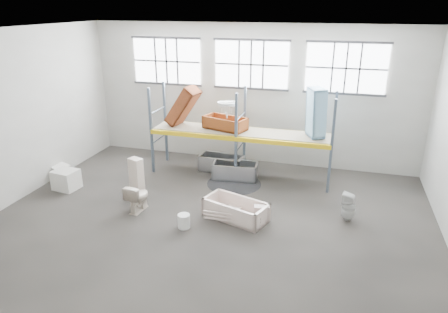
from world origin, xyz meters
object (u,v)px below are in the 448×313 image
(toilet_beige, at_px, (138,197))
(steel_tub_left, at_px, (221,163))
(steel_tub_right, at_px, (235,171))
(bathtub_beige, at_px, (236,210))
(blue_tub_upright, at_px, (316,113))
(bucket, at_px, (184,221))
(cistern_tall, at_px, (137,178))
(carton_near, at_px, (66,180))
(rust_tub_flat, at_px, (225,123))
(toilet_white, at_px, (349,207))

(toilet_beige, bearing_deg, steel_tub_left, -107.51)
(steel_tub_right, bearing_deg, bathtub_beige, -75.07)
(blue_tub_upright, xyz_separation_m, bucket, (-2.99, -3.92, -2.20))
(bathtub_beige, distance_m, steel_tub_left, 3.47)
(bathtub_beige, relative_size, cistern_tall, 1.39)
(blue_tub_upright, relative_size, carton_near, 2.10)
(toilet_beige, height_order, cistern_tall, cistern_tall)
(toilet_beige, xyz_separation_m, rust_tub_flat, (1.64, 3.38, 1.40))
(bathtub_beige, height_order, carton_near, carton_near)
(cistern_tall, xyz_separation_m, rust_tub_flat, (2.05, 2.60, 1.19))
(toilet_white, bearing_deg, bucket, -58.07)
(cistern_tall, distance_m, bucket, 2.47)
(steel_tub_left, bearing_deg, toilet_beige, -112.43)
(toilet_beige, xyz_separation_m, carton_near, (-2.90, 0.69, -0.10))
(steel_tub_left, xyz_separation_m, rust_tub_flat, (0.18, -0.15, 1.54))
(cistern_tall, bearing_deg, bucket, -10.88)
(toilet_white, xyz_separation_m, bucket, (-4.19, -1.61, -0.22))
(bathtub_beige, height_order, steel_tub_right, steel_tub_right)
(toilet_white, distance_m, bucket, 4.49)
(steel_tub_right, distance_m, bucket, 3.58)
(rust_tub_flat, bearing_deg, steel_tub_right, -39.60)
(toilet_white, xyz_separation_m, rust_tub_flat, (-4.17, 2.32, 1.41))
(rust_tub_flat, distance_m, carton_near, 5.48)
(bucket, bearing_deg, toilet_beige, 161.13)
(bathtub_beige, height_order, toilet_beige, toilet_beige)
(steel_tub_right, xyz_separation_m, rust_tub_flat, (-0.47, 0.38, 1.54))
(steel_tub_left, bearing_deg, carton_near, -146.91)
(cistern_tall, height_order, bucket, cistern_tall)
(toilet_beige, bearing_deg, rust_tub_flat, -110.93)
(bucket, distance_m, carton_near, 4.69)
(steel_tub_right, height_order, carton_near, carton_near)
(blue_tub_upright, bearing_deg, cistern_tall, -152.73)
(cistern_tall, distance_m, blue_tub_upright, 5.93)
(cistern_tall, distance_m, steel_tub_left, 3.35)
(steel_tub_right, bearing_deg, blue_tub_upright, 8.47)
(cistern_tall, distance_m, rust_tub_flat, 3.52)
(steel_tub_right, height_order, blue_tub_upright, blue_tub_upright)
(bathtub_beige, distance_m, rust_tub_flat, 3.62)
(rust_tub_flat, distance_m, blue_tub_upright, 3.03)
(cistern_tall, height_order, rust_tub_flat, rust_tub_flat)
(toilet_white, bearing_deg, carton_near, -76.68)
(carton_near, bearing_deg, cistern_tall, 2.01)
(toilet_beige, bearing_deg, steel_tub_right, -120.16)
(steel_tub_left, height_order, blue_tub_upright, blue_tub_upright)
(bathtub_beige, distance_m, blue_tub_upright, 4.12)
(steel_tub_right, bearing_deg, toilet_beige, -125.08)
(steel_tub_right, relative_size, carton_near, 2.04)
(toilet_beige, distance_m, carton_near, 2.98)
(bathtub_beige, distance_m, steel_tub_right, 2.75)
(bathtub_beige, distance_m, cistern_tall, 3.28)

